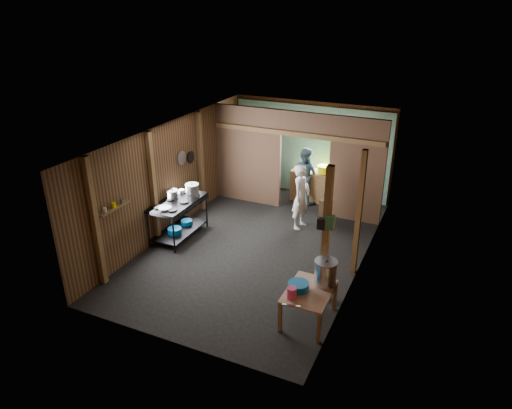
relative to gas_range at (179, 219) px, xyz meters
The scene contains 43 objects.
floor 1.97m from the gas_range, 11.25° to the left, with size 4.50×7.00×0.00m, color black.
ceiling 2.88m from the gas_range, 11.25° to the left, with size 4.50×7.00×0.00m, color #504A44.
wall_back 4.39m from the gas_range, 64.11° to the left, with size 4.50×0.00×2.60m, color brown.
wall_front 3.75m from the gas_range, 58.98° to the right, with size 4.50×0.00×2.60m, color brown.
wall_left 1.00m from the gas_range, 134.70° to the left, with size 0.00×7.00×2.60m, color brown.
wall_right 4.23m from the gas_range, ahead, with size 0.00×7.00×2.60m, color brown.
partition_left 2.77m from the gas_range, 77.83° to the left, with size 1.85×0.10×2.60m, color brown.
partition_right 4.39m from the gas_range, 36.68° to the left, with size 1.35×0.10×2.60m, color brown.
partition_header 3.82m from the gas_range, 50.39° to the left, with size 1.30×0.10×0.60m, color brown.
turquoise_panel 4.33m from the gas_range, 63.76° to the left, with size 4.40×0.06×2.50m, color #6DBBB9.
back_counter 3.98m from the gas_range, 56.74° to the left, with size 1.20×0.50×0.85m, color olive.
wall_clock 4.57m from the gas_range, 60.56° to the left, with size 0.20×0.20×0.03m, color silver.
post_left_a 2.40m from the gas_range, 97.68° to the right, with size 0.10×0.12×2.60m, color olive.
post_left_b 1.00m from the gas_range, 125.15° to the right, with size 0.10×0.12×2.60m, color olive.
post_left_c 1.81m from the gas_range, 100.79° to the left, with size 0.10×0.12×2.60m, color olive.
post_right 4.15m from the gas_range, ahead, with size 0.10×0.12×2.60m, color olive.
post_free 3.94m from the gas_range, 13.94° to the right, with size 0.12×0.12×2.60m, color olive.
cross_beam 3.53m from the gas_range, 53.32° to the left, with size 4.40×0.12×0.12m, color olive.
pan_lid_big 1.46m from the gas_range, 113.09° to the left, with size 0.34×0.34×0.03m, color slate.
pan_lid_small 1.64m from the gas_range, 105.70° to the left, with size 0.30×0.30×0.03m, color black.
wall_shelf 1.99m from the gas_range, 98.89° to the right, with size 0.14×0.80×0.03m, color olive.
jar_white 2.24m from the gas_range, 97.78° to the right, with size 0.07×0.07×0.10m, color silver.
jar_yellow 2.02m from the gas_range, 98.89° to the right, with size 0.08×0.08×0.10m, color #EFF700.
jar_green 1.83m from the gas_range, 100.16° to the right, with size 0.06×0.06×0.10m, color #2A5E38.
bag_white 4.00m from the gas_range, 12.95° to the right, with size 0.22×0.15×0.32m, color silver.
bag_green 4.09m from the gas_range, 14.55° to the right, with size 0.16×0.12×0.24m, color #2A5E38.
bag_black 3.95m from the gas_range, 15.37° to the right, with size 0.14×0.10×0.20m, color black.
gas_range is the anchor object (origin of this frame).
prep_table 4.07m from the gas_range, 24.30° to the right, with size 0.75×1.03×0.61m, color #A67D71, non-canonical shape.
stove_pot_large 0.73m from the gas_range, 65.89° to the left, with size 0.32×0.32×0.32m, color #BBBBBB, non-canonical shape.
stove_pot_med 0.58m from the gas_range, 157.42° to the left, with size 0.27×0.27×0.23m, color #BBBBBB, non-canonical shape.
stove_saucepan 0.68m from the gas_range, 111.87° to the left, with size 0.15×0.15×0.10m, color #BBBBBB.
frying_pan 0.68m from the gas_range, 90.00° to the right, with size 0.29×0.51×0.07m, color slate, non-canonical shape.
blue_tub_front 0.28m from the gas_range, 90.00° to the right, with size 0.32×0.32×0.13m, color #065796.
blue_tub_back 0.38m from the gas_range, 90.00° to the left, with size 0.27×0.27×0.11m, color #065796.
stock_pot 4.14m from the gas_range, 19.39° to the right, with size 0.40×0.40×0.47m, color #BBBBBB, non-canonical shape.
wash_basin 3.93m from the gas_range, 26.03° to the right, with size 0.36×0.36×0.13m, color #065796.
pink_bucket 4.04m from the gas_range, 29.61° to the right, with size 0.16×0.16×0.20m, color #C73263.
knife 4.20m from the gas_range, 31.48° to the right, with size 0.30×0.04×0.01m, color #BBBBBB.
yellow_tub 4.15m from the gas_range, 53.80° to the left, with size 0.35×0.35×0.19m, color #EFF700.
red_cup 3.87m from the gas_range, 59.83° to the left, with size 0.11×0.11×0.13m, color #95293E.
cook 2.92m from the gas_range, 34.41° to the left, with size 0.58×0.38×1.59m, color white.
worker_back 3.71m from the gas_range, 57.72° to the left, with size 0.75×0.58×1.53m, color #446875.
Camera 1 is at (3.69, -8.31, 5.11)m, focal length 32.31 mm.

